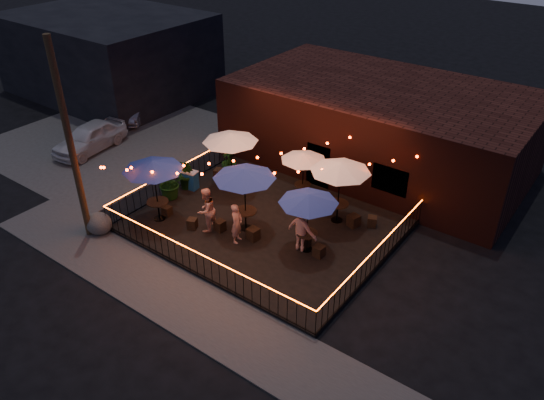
{
  "coord_description": "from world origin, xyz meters",
  "views": [
    {
      "loc": [
        10.97,
        -12.33,
        12.41
      ],
      "look_at": [
        0.19,
        2.25,
        1.28
      ],
      "focal_mm": 35.0,
      "sensor_mm": 36.0,
      "label": 1
    }
  ],
  "objects_px": {
    "cafe_table_1": "(230,138)",
    "cooler": "(191,180)",
    "cafe_table_2": "(244,174)",
    "cafe_table_5": "(341,168)",
    "boulder": "(99,223)",
    "cafe_table_0": "(153,166)",
    "utility_pole": "(71,145)",
    "cafe_table_4": "(309,199)",
    "cafe_table_3": "(304,157)"
  },
  "relations": [
    {
      "from": "cafe_table_4",
      "to": "cafe_table_0",
      "type": "bearing_deg",
      "value": -162.97
    },
    {
      "from": "cafe_table_1",
      "to": "cooler",
      "type": "relative_size",
      "value": 3.14
    },
    {
      "from": "cafe_table_2",
      "to": "utility_pole",
      "type": "bearing_deg",
      "value": -141.52
    },
    {
      "from": "cafe_table_2",
      "to": "boulder",
      "type": "relative_size",
      "value": 2.79
    },
    {
      "from": "cafe_table_3",
      "to": "boulder",
      "type": "distance_m",
      "value": 8.89
    },
    {
      "from": "cafe_table_1",
      "to": "cooler",
      "type": "bearing_deg",
      "value": -141.52
    },
    {
      "from": "cafe_table_2",
      "to": "cooler",
      "type": "relative_size",
      "value": 3.29
    },
    {
      "from": "cafe_table_3",
      "to": "utility_pole",
      "type": "bearing_deg",
      "value": -126.72
    },
    {
      "from": "cafe_table_4",
      "to": "cooler",
      "type": "height_order",
      "value": "cafe_table_4"
    },
    {
      "from": "cafe_table_4",
      "to": "cafe_table_5",
      "type": "distance_m",
      "value": 2.44
    },
    {
      "from": "cafe_table_0",
      "to": "cooler",
      "type": "xyz_separation_m",
      "value": [
        -0.7,
        2.62,
        -2.04
      ]
    },
    {
      "from": "cafe_table_0",
      "to": "boulder",
      "type": "xyz_separation_m",
      "value": [
        -1.43,
        -1.97,
        -2.23
      ]
    },
    {
      "from": "cafe_table_2",
      "to": "cafe_table_5",
      "type": "height_order",
      "value": "cafe_table_2"
    },
    {
      "from": "boulder",
      "to": "cafe_table_2",
      "type": "bearing_deg",
      "value": 36.74
    },
    {
      "from": "utility_pole",
      "to": "cafe_table_1",
      "type": "height_order",
      "value": "utility_pole"
    },
    {
      "from": "cafe_table_0",
      "to": "cafe_table_4",
      "type": "height_order",
      "value": "cafe_table_0"
    },
    {
      "from": "cafe_table_4",
      "to": "cooler",
      "type": "bearing_deg",
      "value": 173.71
    },
    {
      "from": "cafe_table_2",
      "to": "cafe_table_5",
      "type": "relative_size",
      "value": 0.89
    },
    {
      "from": "cafe_table_5",
      "to": "boulder",
      "type": "distance_m",
      "value": 9.98
    },
    {
      "from": "utility_pole",
      "to": "cooler",
      "type": "bearing_deg",
      "value": 79.71
    },
    {
      "from": "cafe_table_2",
      "to": "cooler",
      "type": "bearing_deg",
      "value": 165.82
    },
    {
      "from": "cafe_table_1",
      "to": "boulder",
      "type": "height_order",
      "value": "cafe_table_1"
    },
    {
      "from": "cafe_table_4",
      "to": "cafe_table_5",
      "type": "relative_size",
      "value": 0.81
    },
    {
      "from": "cafe_table_2",
      "to": "cooler",
      "type": "distance_m",
      "value": 4.65
    },
    {
      "from": "cafe_table_2",
      "to": "cafe_table_4",
      "type": "distance_m",
      "value": 2.79
    },
    {
      "from": "cafe_table_1",
      "to": "cooler",
      "type": "distance_m",
      "value": 2.79
    },
    {
      "from": "utility_pole",
      "to": "cafe_table_1",
      "type": "distance_m",
      "value": 6.72
    },
    {
      "from": "cafe_table_0",
      "to": "cooler",
      "type": "height_order",
      "value": "cafe_table_0"
    },
    {
      "from": "cafe_table_4",
      "to": "cafe_table_2",
      "type": "bearing_deg",
      "value": -174.4
    },
    {
      "from": "cafe_table_3",
      "to": "cooler",
      "type": "distance_m",
      "value": 5.35
    },
    {
      "from": "cafe_table_0",
      "to": "cafe_table_4",
      "type": "bearing_deg",
      "value": 17.03
    },
    {
      "from": "utility_pole",
      "to": "cafe_table_3",
      "type": "height_order",
      "value": "utility_pole"
    },
    {
      "from": "cafe_table_1",
      "to": "cafe_table_2",
      "type": "xyz_separation_m",
      "value": [
        2.57,
        -2.2,
        0.01
      ]
    },
    {
      "from": "cafe_table_0",
      "to": "cafe_table_1",
      "type": "distance_m",
      "value": 3.88
    },
    {
      "from": "cafe_table_4",
      "to": "boulder",
      "type": "height_order",
      "value": "cafe_table_4"
    },
    {
      "from": "cooler",
      "to": "boulder",
      "type": "xyz_separation_m",
      "value": [
        -0.73,
        -4.59,
        -0.19
      ]
    },
    {
      "from": "cooler",
      "to": "utility_pole",
      "type": "bearing_deg",
      "value": -110.15
    },
    {
      "from": "cafe_table_0",
      "to": "cafe_table_4",
      "type": "relative_size",
      "value": 1.04
    },
    {
      "from": "cafe_table_1",
      "to": "cafe_table_2",
      "type": "distance_m",
      "value": 3.38
    },
    {
      "from": "cafe_table_0",
      "to": "cafe_table_2",
      "type": "xyz_separation_m",
      "value": [
        3.35,
        1.6,
        0.02
      ]
    },
    {
      "from": "utility_pole",
      "to": "cafe_table_2",
      "type": "height_order",
      "value": "utility_pole"
    },
    {
      "from": "cafe_table_0",
      "to": "cafe_table_1",
      "type": "height_order",
      "value": "cafe_table_1"
    },
    {
      "from": "cafe_table_1",
      "to": "utility_pole",
      "type": "bearing_deg",
      "value": -111.21
    },
    {
      "from": "cafe_table_3",
      "to": "cafe_table_5",
      "type": "height_order",
      "value": "cafe_table_5"
    },
    {
      "from": "cafe_table_1",
      "to": "cooler",
      "type": "height_order",
      "value": "cafe_table_1"
    },
    {
      "from": "cafe_table_0",
      "to": "cafe_table_2",
      "type": "distance_m",
      "value": 3.71
    },
    {
      "from": "utility_pole",
      "to": "boulder",
      "type": "relative_size",
      "value": 7.79
    },
    {
      "from": "cafe_table_1",
      "to": "cafe_table_3",
      "type": "relative_size",
      "value": 1.1
    },
    {
      "from": "cafe_table_0",
      "to": "cafe_table_5",
      "type": "relative_size",
      "value": 0.85
    },
    {
      "from": "cafe_table_2",
      "to": "cafe_table_4",
      "type": "relative_size",
      "value": 1.1
    }
  ]
}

